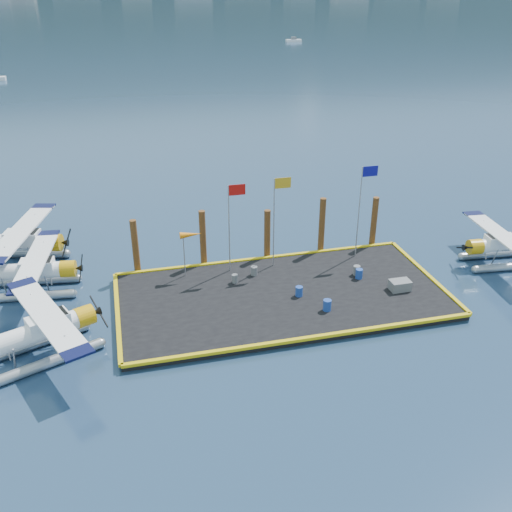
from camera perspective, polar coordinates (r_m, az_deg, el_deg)
The scene contains 23 objects.
ground at distance 35.73m, azimuth 2.60°, elevation -4.32°, with size 4000.00×4000.00×0.00m, color #192C4C.
dock at distance 35.63m, azimuth 2.60°, elevation -4.04°, with size 20.00×10.00×0.40m, color black.
dock_bumpers at distance 35.48m, azimuth 2.61°, elevation -3.64°, with size 20.25×10.25×0.18m, color gold, non-canonical shape.
seaplane_a at distance 31.99m, azimuth -20.55°, elevation -7.24°, with size 8.50×8.95×3.26m.
seaplane_b at distance 38.46m, azimuth -21.44°, elevation -1.60°, with size 8.01×8.84×3.13m.
seaplane_c at distance 42.37m, azimuth -22.70°, elevation 1.04°, with size 9.21×9.94×3.53m.
seaplane_d at distance 42.86m, azimuth 23.51°, elevation 0.86°, with size 7.79×8.59×3.04m.
drum_0 at distance 36.61m, azimuth -2.13°, elevation -2.27°, with size 0.39×0.39×0.55m, color #5B5B60.
drum_1 at distance 33.91m, azimuth 7.13°, elevation -4.90°, with size 0.48×0.48×0.68m, color navy.
drum_2 at distance 38.08m, azimuth 10.04°, elevation -1.42°, with size 0.45×0.45×0.64m, color #5B5B60.
drum_3 at distance 35.19m, azimuth 4.33°, elevation -3.54°, with size 0.45×0.45×0.63m, color navy.
drum_4 at distance 37.67m, azimuth 10.27°, elevation -1.75°, with size 0.46×0.46×0.65m, color navy.
drum_5 at distance 37.46m, azimuth -0.19°, elevation -1.49°, with size 0.43×0.43×0.61m, color #5B5B60.
crate at distance 36.88m, azimuth 14.19°, elevation -2.84°, with size 1.27×0.85×0.63m, color #5B5B60.
flagpole_red at distance 36.55m, azimuth -2.42°, elevation 4.14°, with size 1.14×0.08×6.00m.
flagpole_yellow at distance 37.18m, azimuth 2.11°, elevation 4.74°, with size 1.14×0.08×6.20m.
flagpole_blue at distance 39.12m, azimuth 10.63°, elevation 5.69°, with size 1.14×0.08×6.50m.
windsock at distance 36.61m, azimuth -6.57°, elevation 2.03°, with size 1.40×0.44×3.12m.
piling_0 at distance 38.36m, azimuth -11.96°, elevation 0.76°, with size 0.44×0.44×4.00m, color #482B14.
piling_1 at distance 38.65m, azimuth -5.32°, elevation 1.62°, with size 0.44×0.44×4.20m, color #482B14.
piling_2 at distance 39.57m, azimuth 1.13°, elevation 2.03°, with size 0.44×0.44×3.80m, color #482B14.
piling_3 at distance 40.62m, azimuth 6.59°, elevation 2.91°, with size 0.44×0.44×4.30m, color #482B14.
piling_4 at distance 42.18m, azimuth 11.70°, elevation 3.21°, with size 0.44×0.44×4.00m, color #482B14.
Camera 1 is at (-9.05, -29.32, 18.30)m, focal length 40.00 mm.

